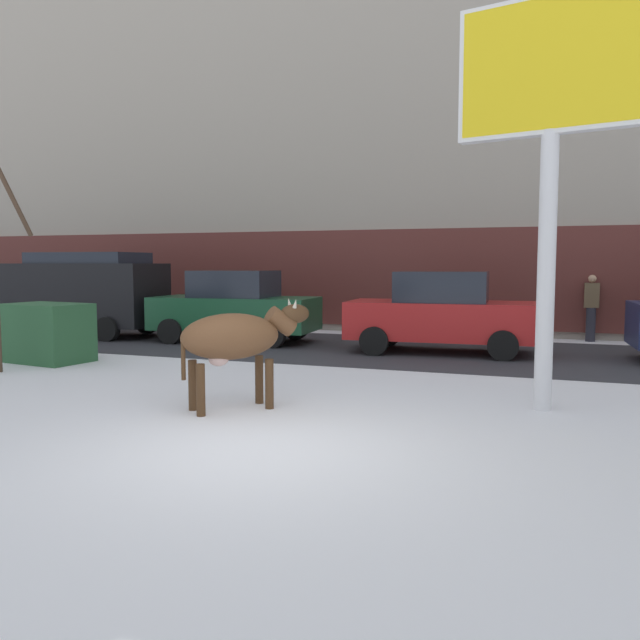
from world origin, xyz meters
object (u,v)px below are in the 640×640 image
at_px(billboard, 552,91).
at_px(car_black_van, 81,291).
at_px(car_red_sedan, 442,313).
at_px(pedestrian_by_cars, 265,301).
at_px(car_darkgreen_sedan, 235,307).
at_px(cow_brown, 236,338).
at_px(dumpster, 47,333).
at_px(pedestrian_near_billboard, 591,308).

height_order(billboard, car_black_van, billboard).
distance_m(car_red_sedan, pedestrian_by_cars, 6.90).
bearing_deg(car_darkgreen_sedan, car_black_van, -177.57).
relative_size(cow_brown, dumpster, 0.98).
distance_m(cow_brown, car_darkgreen_sedan, 7.77).
xyz_separation_m(car_darkgreen_sedan, pedestrian_by_cars, (-0.64, 3.21, -0.03)).
distance_m(cow_brown, pedestrian_by_cars, 10.95).
distance_m(car_red_sedan, dumpster, 8.49).
distance_m(billboard, car_black_van, 13.72).
relative_size(car_darkgreen_sedan, pedestrian_near_billboard, 2.48).
bearing_deg(car_black_van, pedestrian_by_cars, 40.19).
bearing_deg(pedestrian_by_cars, car_darkgreen_sedan, -78.78).
height_order(billboard, dumpster, billboard).
bearing_deg(car_red_sedan, pedestrian_near_billboard, 46.10).
bearing_deg(car_red_sedan, billboard, -66.77).
distance_m(car_darkgreen_sedan, car_red_sedan, 5.35).
distance_m(car_black_van, car_red_sedan, 10.02).
relative_size(cow_brown, car_red_sedan, 0.39).
distance_m(cow_brown, dumpster, 6.24).
height_order(car_darkgreen_sedan, dumpster, car_darkgreen_sedan).
bearing_deg(pedestrian_near_billboard, car_black_van, -165.64).
distance_m(cow_brown, billboard, 5.39).
xyz_separation_m(pedestrian_near_billboard, pedestrian_by_cars, (-9.28, 0.00, 0.00)).
relative_size(cow_brown, car_darkgreen_sedan, 0.39).
distance_m(billboard, dumpster, 10.44).
bearing_deg(billboard, car_red_sedan, 113.23).
bearing_deg(car_darkgreen_sedan, car_red_sedan, -2.36).
relative_size(car_black_van, car_red_sedan, 1.09).
xyz_separation_m(car_black_van, pedestrian_by_cars, (4.03, 3.41, -0.36)).
relative_size(car_red_sedan, pedestrian_near_billboard, 2.48).
bearing_deg(car_black_van, car_darkgreen_sedan, 2.43).
bearing_deg(car_darkgreen_sedan, dumpster, -115.71).
xyz_separation_m(car_darkgreen_sedan, pedestrian_near_billboard, (8.65, 3.21, -0.03)).
height_order(car_red_sedan, dumpster, car_red_sedan).
relative_size(billboard, car_darkgreen_sedan, 1.30).
xyz_separation_m(billboard, car_black_van, (-12.28, 5.29, -3.07)).
relative_size(billboard, pedestrian_near_billboard, 3.21).
bearing_deg(car_red_sedan, dumpster, -151.07).
bearing_deg(dumpster, billboard, -6.86).
distance_m(cow_brown, car_black_van, 10.63).
distance_m(cow_brown, pedestrian_near_billboard, 11.29).
height_order(cow_brown, pedestrian_by_cars, pedestrian_by_cars).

